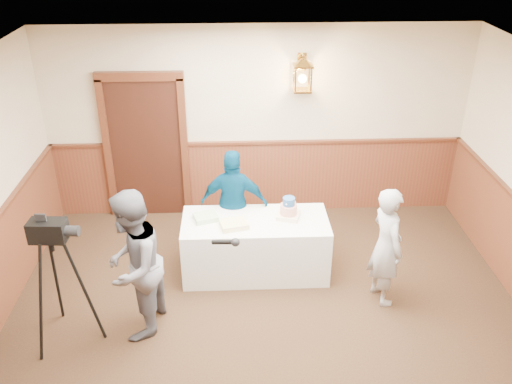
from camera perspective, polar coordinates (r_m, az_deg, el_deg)
The scene contains 9 objects.
room_shell at distance 5.01m, azimuth 1.09°, elevation -3.95°, with size 6.02×7.02×2.81m.
display_table at distance 6.84m, azimuth -0.07°, elevation -5.69°, with size 1.80×0.80×0.75m, color white.
tiered_cake at distance 6.67m, azimuth 3.45°, elevation -1.86°, with size 0.32×0.32×0.27m.
sheet_cake_yellow at distance 6.50m, azimuth -2.33°, elevation -3.41°, with size 0.32×0.25×0.07m, color #D3CC7E.
sheet_cake_green at distance 6.67m, azimuth -5.31°, elevation -2.67°, with size 0.28×0.22×0.06m, color #A0CA8E.
interviewer at distance 5.83m, azimuth -12.82°, elevation -7.58°, with size 1.51×0.93×1.70m.
baker at distance 6.36m, azimuth 13.54°, elevation -5.57°, with size 0.54×0.35×1.47m, color #A5A6AA.
assistant_p at distance 6.99m, azimuth -2.32°, elevation -1.32°, with size 0.88×0.37×1.50m, color navy.
tv_camera_rig at distance 6.04m, azimuth -19.91°, elevation -9.51°, with size 0.58×0.54×1.47m.
Camera 1 is at (-0.33, -3.78, 4.17)m, focal length 38.00 mm.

